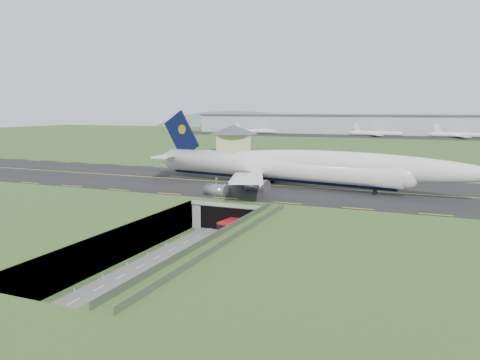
% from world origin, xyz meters
% --- Properties ---
extents(ground, '(900.00, 900.00, 0.00)m').
position_xyz_m(ground, '(0.00, 0.00, 0.00)').
color(ground, '#465F26').
rests_on(ground, ground).
extents(airfield_deck, '(800.00, 800.00, 6.00)m').
position_xyz_m(airfield_deck, '(0.00, 0.00, 3.00)').
color(airfield_deck, gray).
rests_on(airfield_deck, ground).
extents(trench_road, '(12.00, 75.00, 0.20)m').
position_xyz_m(trench_road, '(0.00, -7.50, 0.10)').
color(trench_road, slate).
rests_on(trench_road, ground).
extents(taxiway, '(800.00, 44.00, 0.18)m').
position_xyz_m(taxiway, '(0.00, 33.00, 6.09)').
color(taxiway, black).
rests_on(taxiway, airfield_deck).
extents(tunnel_portal, '(17.00, 22.30, 6.00)m').
position_xyz_m(tunnel_portal, '(0.00, 16.71, 3.33)').
color(tunnel_portal, gray).
rests_on(tunnel_portal, ground).
extents(guideway, '(3.00, 53.00, 7.05)m').
position_xyz_m(guideway, '(11.00, -19.11, 5.32)').
color(guideway, '#A8A8A3').
rests_on(guideway, ground).
extents(jumbo_jet, '(89.77, 58.01, 19.46)m').
position_xyz_m(jumbo_jet, '(7.82, 31.89, 11.23)').
color(jumbo_jet, white).
rests_on(jumbo_jet, ground).
extents(shuttle_tram, '(3.73, 7.64, 3.00)m').
position_xyz_m(shuttle_tram, '(2.09, 6.20, 1.65)').
color(shuttle_tram, red).
rests_on(shuttle_tram, ground).
extents(service_building, '(28.94, 28.94, 12.16)m').
position_xyz_m(service_building, '(-45.72, 118.21, 13.21)').
color(service_building, '#C7BF90').
rests_on(service_building, ground).
extents(cargo_terminal, '(320.00, 67.00, 15.60)m').
position_xyz_m(cargo_terminal, '(-0.13, 299.41, 13.96)').
color(cargo_terminal, '#B2B2B2').
rests_on(cargo_terminal, ground).
extents(distant_hills, '(700.00, 91.00, 60.00)m').
position_xyz_m(distant_hills, '(64.38, 430.00, -4.00)').
color(distant_hills, '#51625E').
rests_on(distant_hills, ground).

